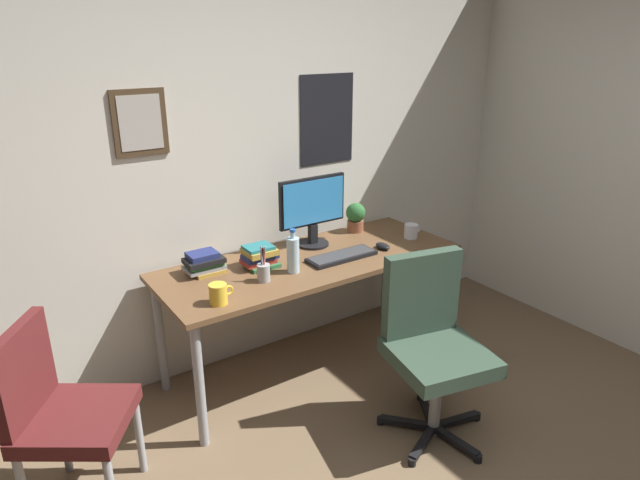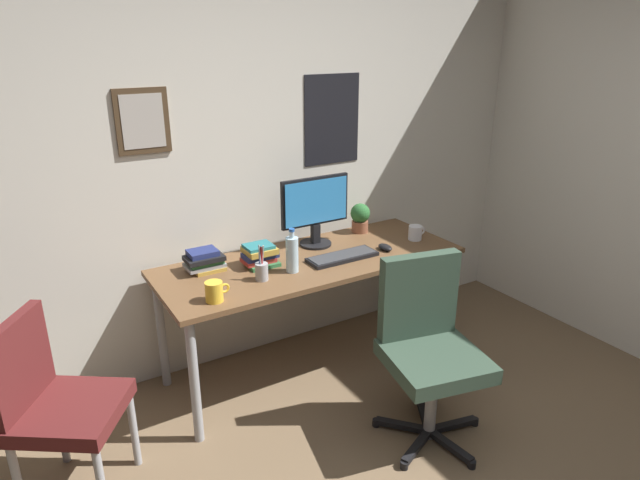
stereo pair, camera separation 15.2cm
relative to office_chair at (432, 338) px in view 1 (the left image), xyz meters
name	(u,v)px [view 1 (the left image)]	position (x,y,z in m)	size (l,w,h in m)	color
wall_back	(235,157)	(-0.46, 1.23, 0.77)	(4.40, 0.10, 2.60)	silver
desk	(311,270)	(-0.21, 0.81, 0.13)	(1.81, 0.69, 0.74)	brown
office_chair	(432,338)	(0.00, 0.00, 0.00)	(0.58, 0.58, 0.95)	#334738
side_chair	(59,407)	(-1.67, 0.51, -0.03)	(0.58, 0.58, 0.88)	#591E1E
monitor	(312,208)	(-0.07, 1.00, 0.45)	(0.46, 0.20, 0.43)	black
keyboard	(342,256)	(-0.05, 0.71, 0.22)	(0.43, 0.15, 0.03)	black
computer_mouse	(383,246)	(0.25, 0.69, 0.23)	(0.06, 0.11, 0.04)	black
water_bottle	(293,254)	(-0.39, 0.70, 0.31)	(0.07, 0.07, 0.25)	silver
coffee_mug_near	(411,231)	(0.53, 0.74, 0.25)	(0.12, 0.09, 0.09)	white
coffee_mug_far	(219,294)	(-0.89, 0.58, 0.26)	(0.13, 0.09, 0.10)	yellow
potted_plant	(355,216)	(0.31, 1.05, 0.31)	(0.13, 0.13, 0.19)	brown
pen_cup	(263,272)	(-0.58, 0.69, 0.26)	(0.07, 0.07, 0.20)	#9EA0A5
book_stack_left	(205,263)	(-0.80, 0.97, 0.27)	(0.21, 0.15, 0.12)	gold
book_stack_right	(260,256)	(-0.50, 0.88, 0.27)	(0.20, 0.17, 0.12)	#33723F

